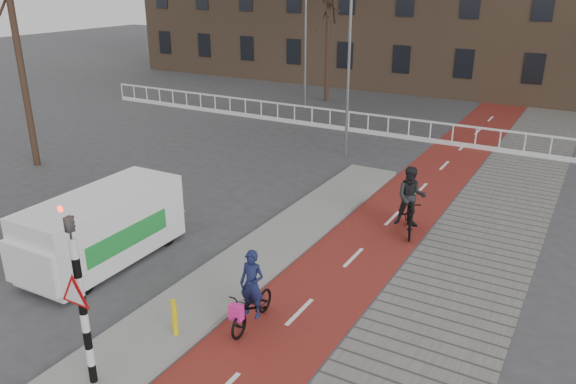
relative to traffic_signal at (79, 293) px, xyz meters
The scene contains 14 objects.
ground 2.90m from the traffic_signal, 73.47° to the left, with size 120.00×120.00×0.00m, color #38383A.
bike_lane 12.36m from the traffic_signal, 80.09° to the left, with size 2.50×60.00×0.01m, color maroon.
sidewalk 13.13m from the traffic_signal, 67.82° to the left, with size 3.00×60.00×0.01m, color slate.
curb_island 6.32m from the traffic_signal, 90.95° to the left, with size 1.80×16.00×0.12m, color gray.
traffic_signal is the anchor object (origin of this frame).
bollard 2.41m from the traffic_signal, 79.29° to the left, with size 0.12×0.12×0.81m, color yellow.
cyclist_near 3.69m from the traffic_signal, 64.64° to the left, with size 0.67×1.69×1.76m.
cyclist_far 9.76m from the traffic_signal, 72.83° to the left, with size 1.15×1.95×2.02m.
van 5.13m from the traffic_signal, 133.75° to the left, with size 1.83×4.38×1.87m.
railing 19.60m from the traffic_signal, 103.02° to the left, with size 28.00×0.10×0.99m.
tree_left 14.68m from the traffic_signal, 146.20° to the left, with size 0.25×0.25×8.43m, color black.
tree_mid 25.92m from the traffic_signal, 106.67° to the left, with size 0.26×0.26×6.54m, color black.
streetlight_near 15.60m from the traffic_signal, 97.08° to the left, with size 0.12×0.12×7.53m, color slate.
streetlight_left 23.73m from the traffic_signal, 108.74° to the left, with size 0.12×0.12×8.59m, color slate.
Camera 1 is at (6.61, -7.46, 7.03)m, focal length 35.00 mm.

